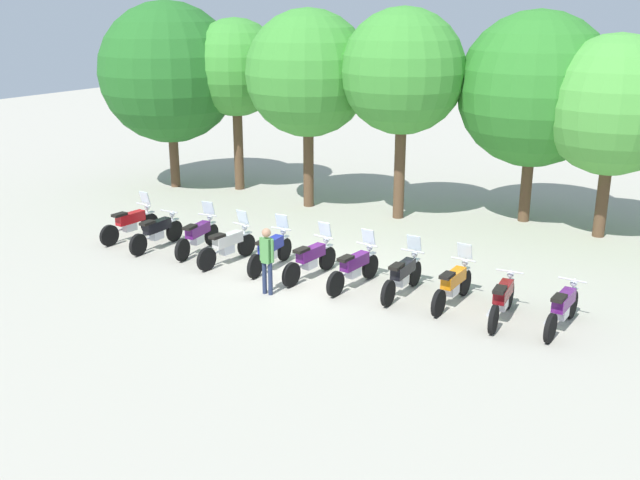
% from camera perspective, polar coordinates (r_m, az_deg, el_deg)
% --- Properties ---
extents(ground_plane, '(80.00, 80.00, 0.00)m').
position_cam_1_polar(ground_plane, '(19.12, -0.79, -2.96)').
color(ground_plane, '#ADA899').
extents(motorcycle_0, '(0.62, 2.19, 1.37)m').
position_cam_1_polar(motorcycle_0, '(22.82, -14.51, 1.31)').
color(motorcycle_0, black).
rests_on(motorcycle_0, ground_plane).
extents(motorcycle_1, '(0.62, 2.19, 0.99)m').
position_cam_1_polar(motorcycle_1, '(21.81, -12.55, 0.66)').
color(motorcycle_1, black).
rests_on(motorcycle_1, ground_plane).
extents(motorcycle_2, '(0.62, 2.18, 1.37)m').
position_cam_1_polar(motorcycle_2, '(21.20, -9.47, 0.38)').
color(motorcycle_2, black).
rests_on(motorcycle_2, ground_plane).
extents(motorcycle_3, '(0.62, 2.19, 1.37)m').
position_cam_1_polar(motorcycle_3, '(20.23, -7.18, -0.37)').
color(motorcycle_3, black).
rests_on(motorcycle_3, ground_plane).
extents(motorcycle_4, '(0.62, 2.19, 1.37)m').
position_cam_1_polar(motorcycle_4, '(19.68, -3.84, -0.79)').
color(motorcycle_4, black).
rests_on(motorcycle_4, ground_plane).
extents(motorcycle_5, '(0.62, 2.19, 1.37)m').
position_cam_1_polar(motorcycle_5, '(18.98, -0.73, -1.46)').
color(motorcycle_5, black).
rests_on(motorcycle_5, ground_plane).
extents(motorcycle_6, '(0.62, 2.19, 1.37)m').
position_cam_1_polar(motorcycle_6, '(18.39, 2.69, -2.12)').
color(motorcycle_6, black).
rests_on(motorcycle_6, ground_plane).
extents(motorcycle_7, '(0.62, 2.19, 1.37)m').
position_cam_1_polar(motorcycle_7, '(17.97, 6.45, -2.71)').
color(motorcycle_7, black).
rests_on(motorcycle_7, ground_plane).
extents(motorcycle_8, '(0.62, 2.19, 1.37)m').
position_cam_1_polar(motorcycle_8, '(17.56, 10.30, -3.40)').
color(motorcycle_8, black).
rests_on(motorcycle_8, ground_plane).
extents(motorcycle_9, '(0.62, 2.19, 0.99)m').
position_cam_1_polar(motorcycle_9, '(16.98, 13.99, -4.46)').
color(motorcycle_9, black).
rests_on(motorcycle_9, ground_plane).
extents(motorcycle_10, '(0.62, 2.19, 0.99)m').
position_cam_1_polar(motorcycle_10, '(16.87, 18.34, -5.01)').
color(motorcycle_10, black).
rests_on(motorcycle_10, ground_plane).
extents(person_0, '(0.40, 0.23, 1.69)m').
position_cam_1_polar(person_0, '(17.78, -4.15, -1.25)').
color(person_0, '#232D4C').
rests_on(person_0, ground_plane).
extents(tree_0, '(5.20, 5.20, 6.96)m').
position_cam_1_polar(tree_0, '(28.62, -11.65, 12.62)').
color(tree_0, brown).
rests_on(tree_0, ground_plane).
extents(tree_1, '(3.55, 3.55, 6.36)m').
position_cam_1_polar(tree_1, '(27.80, -6.57, 13.13)').
color(tree_1, brown).
rests_on(tree_1, ground_plane).
extents(tree_2, '(4.24, 4.24, 6.71)m').
position_cam_1_polar(tree_2, '(25.14, -0.93, 12.80)').
color(tree_2, brown).
rests_on(tree_2, ground_plane).
extents(tree_3, '(3.96, 3.96, 6.76)m').
position_cam_1_polar(tree_3, '(23.78, 6.46, 12.85)').
color(tree_3, brown).
rests_on(tree_3, ground_plane).
extents(tree_4, '(4.83, 4.83, 6.68)m').
position_cam_1_polar(tree_4, '(24.24, 16.35, 11.16)').
color(tree_4, brown).
rests_on(tree_4, ground_plane).
extents(tree_5, '(4.10, 4.10, 6.05)m').
position_cam_1_polar(tree_5, '(23.29, 21.87, 9.68)').
color(tree_5, brown).
rests_on(tree_5, ground_plane).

